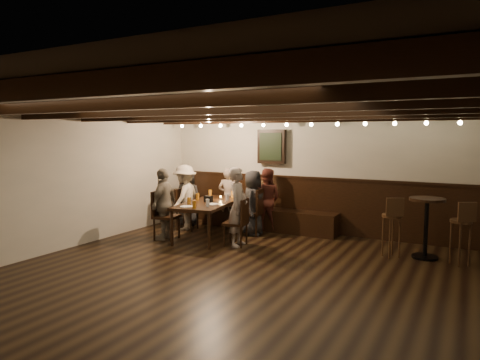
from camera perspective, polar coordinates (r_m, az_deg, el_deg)
The scene contains 27 objects.
room at distance 7.86m, azimuth 4.05°, elevation -0.71°, with size 7.00×7.00×7.00m.
dining_table at distance 8.38m, azimuth -4.10°, elevation -3.29°, with size 1.14×1.97×0.70m.
chair_left_near at distance 9.14m, azimuth -7.14°, elevation -4.92°, with size 0.46×0.46×0.87m.
chair_left_far at distance 8.35m, azimuth -9.87°, elevation -5.87°, with size 0.49×0.49×0.93m.
chair_right_near at distance 8.61m, azimuth 1.53°, elevation -5.43°, with size 0.49×0.49×0.93m.
chair_right_far at distance 7.78m, azimuth -0.48°, elevation -6.83°, with size 0.45×0.45×0.86m.
person_bench_left at distance 9.56m, azimuth -6.96°, elevation -2.25°, with size 0.61×0.40×1.25m, color #262628.
person_bench_centre at distance 9.34m, azimuth -1.58°, elevation -2.29°, with size 0.47×0.31×1.29m, color gray.
person_bench_right at distance 8.92m, azimuth 3.51°, elevation -2.62°, with size 0.64×0.50×1.31m, color maroon.
person_left_near at distance 9.08m, azimuth -7.35°, elevation -2.30°, with size 0.89×0.51×1.37m, color #B6AB9A.
person_left_far at distance 8.30m, azimuth -10.10°, elevation -3.15°, with size 0.80×0.33×1.37m, color gray.
person_right_near at distance 8.54m, azimuth 1.73°, elevation -3.05°, with size 0.63×0.41×1.30m, color black.
person_right_far at distance 7.68m, azimuth -0.26°, elevation -3.58°, with size 0.52×0.34×1.42m, color gray.
pint_a at distance 9.10m, azimuth -4.01°, elevation -1.74°, with size 0.07×0.07×0.14m, color #BF7219.
pint_b at distance 8.87m, azimuth -0.97°, elevation -1.93°, with size 0.07×0.07×0.14m, color #BF7219.
pint_c at distance 8.57m, azimuth -5.69°, elevation -2.24°, with size 0.07×0.07×0.14m, color #BF7219.
pint_d at distance 8.43m, azimuth -1.70°, elevation -2.34°, with size 0.07×0.07×0.14m, color silver.
pint_e at distance 8.04m, azimuth -6.81°, elevation -2.79°, with size 0.07×0.07×0.14m, color #BF7219.
pint_f at distance 7.78m, azimuth -4.34°, elevation -3.06°, with size 0.07×0.07×0.14m, color silver.
pint_g at distance 7.61m, azimuth -6.12°, elevation -3.28°, with size 0.07×0.07×0.14m, color #BF7219.
plate_near at distance 7.80m, azimuth -7.14°, elevation -3.53°, with size 0.24×0.24×0.01m, color white.
plate_far at distance 8.02m, azimuth -3.76°, elevation -3.23°, with size 0.24×0.24×0.01m, color white.
condiment_caddy at distance 8.31m, azimuth -4.24°, elevation -2.55°, with size 0.15×0.10×0.12m, color black.
candle at distance 8.59m, azimuth -2.58°, elevation -2.49°, with size 0.05×0.05×0.05m, color beige.
high_top_table at distance 7.54m, azimuth 23.60°, elevation -4.76°, with size 0.56×0.56×0.99m.
bar_stool_left at distance 7.45m, azimuth 19.53°, elevation -6.90°, with size 0.35×0.36×1.00m.
bar_stool_right at distance 7.41m, azimuth 27.30°, elevation -7.28°, with size 0.36×0.37×1.00m.
Camera 1 is at (2.97, -4.89, 1.99)m, focal length 32.00 mm.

